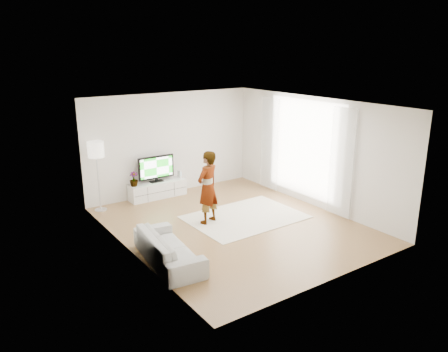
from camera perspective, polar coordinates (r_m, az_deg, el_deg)
floor at (r=10.18m, az=1.25°, el=-6.43°), size 6.00×6.00×0.00m
ceiling at (r=9.45m, az=1.35°, el=9.42°), size 6.00×6.00×0.00m
wall_left at (r=8.56m, az=-12.42°, el=-1.31°), size 0.02×6.00×2.80m
wall_right at (r=11.32m, az=11.63°, el=3.06°), size 0.02×6.00×2.80m
wall_back at (r=12.21m, az=-6.98°, el=4.24°), size 5.00×0.02×2.80m
wall_front at (r=7.61m, az=14.65°, el=-3.73°), size 5.00×0.02×2.80m
window at (r=11.50m, az=10.51°, el=3.58°), size 0.01×2.60×2.50m
curtain_near at (r=10.61m, az=15.10°, el=1.66°), size 0.04×0.70×2.60m
curtain_far at (r=12.40m, az=5.99°, el=4.22°), size 0.04×0.70×2.60m
media_console at (r=12.07m, az=-8.66°, el=-1.77°), size 1.58×0.45×0.45m
television at (r=11.92m, az=-8.85°, el=1.06°), size 1.03×0.20×0.72m
game_console at (r=12.27m, az=-5.83°, el=0.24°), size 0.06×0.16×0.21m
potted_plant at (r=11.68m, az=-11.71°, el=-0.40°), size 0.29×0.29×0.39m
rug at (r=10.64m, az=2.77°, el=-5.36°), size 2.73×1.99×0.01m
player at (r=10.03m, az=-2.14°, el=-1.49°), size 0.73×0.60×1.71m
sofa at (r=8.48m, az=-7.27°, el=-9.29°), size 0.99×2.05×0.58m
floor_lamp at (r=11.09m, az=-16.37°, el=2.96°), size 0.39×0.39×1.77m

